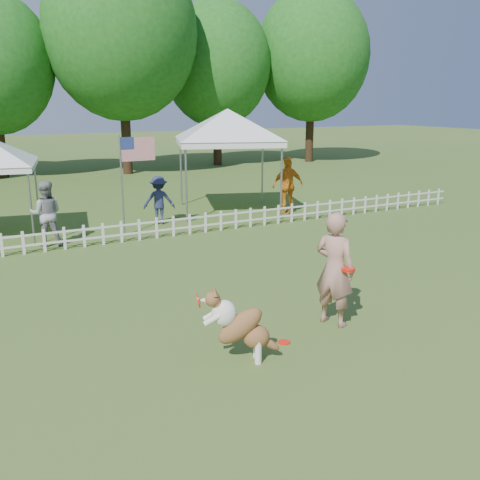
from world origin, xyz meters
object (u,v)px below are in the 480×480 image
Objects in this scene: handler at (335,269)px; spectator_c at (288,185)px; frisbee_on_turf at (284,342)px; dog at (241,326)px; spectator_a at (46,214)px; canopy_tent_right at (228,162)px; flag_pole at (122,187)px; spectator_b at (159,200)px.

handler is 1.03× the size of spectator_c.
frisbee_on_turf is (-1.15, -0.26, -0.98)m from handler.
handler reaches higher than frisbee_on_turf.
spectator_a is (-1.49, 8.21, 0.30)m from dog.
spectator_a is at bearing 12.61° from spectator_c.
frisbee_on_turf is at bearing 79.65° from handler.
frisbee_on_turf is at bearing -93.12° from canopy_tent_right.
spectator_a is at bearing 106.61° from frisbee_on_turf.
handler is at bearing 69.81° from spectator_c.
frisbee_on_turf is at bearing -91.32° from flag_pole.
spectator_b is (1.13, 9.09, 0.74)m from frisbee_on_turf.
spectator_a is at bearing 1.36° from handler.
handler reaches higher than dog.
canopy_tent_right is 2.28× the size of spectator_b.
spectator_c reaches higher than dog.
frisbee_on_turf is 0.10× the size of spectator_c.
spectator_b is at bearing -146.73° from canopy_tent_right.
dog is 9.54m from spectator_b.
spectator_c reaches higher than frisbee_on_turf.
canopy_tent_right is 3.02m from spectator_b.
spectator_c is at bearing 75.44° from dog.
handler is 1.14× the size of spectator_a.
handler reaches higher than spectator_b.
flag_pole is at bearing 107.39° from dog.
canopy_tent_right is at bearing 86.14° from dog.
canopy_tent_right is 1.98× the size of spectator_a.
spectator_b is at bearing 2.28° from spectator_c.
canopy_tent_right is (3.89, 9.82, 1.70)m from frisbee_on_turf.
canopy_tent_right is 1.21× the size of flag_pole.
flag_pole is at bearing -12.85° from handler.
canopy_tent_right is (4.78, 10.05, 1.15)m from dog.
handler reaches higher than spectator_c.
spectator_c is at bearing -161.13° from spectator_a.
handler is 9.50m from spectator_c.
canopy_tent_right reaches higher than handler.
frisbee_on_turf is 0.07× the size of flag_pole.
flag_pole reaches higher than frisbee_on_turf.
spectator_b is (-2.76, -0.73, -0.96)m from canopy_tent_right.
frisbee_on_turf is 10.36m from spectator_c.
handler is 9.80× the size of frisbee_on_turf.
canopy_tent_right is 4.53m from flag_pole.
spectator_a is at bearing 179.72° from flag_pole.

